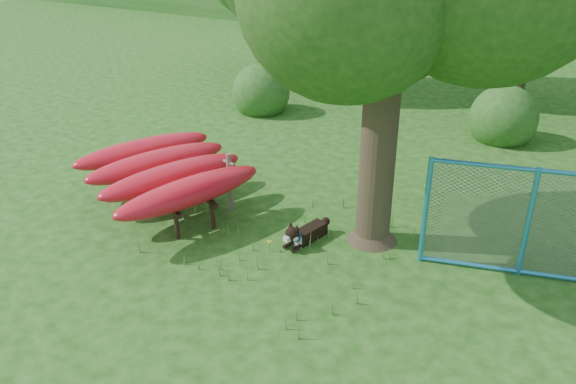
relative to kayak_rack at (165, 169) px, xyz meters
The scene contains 8 objects.
ground 2.97m from the kayak_rack, 20.88° to the right, with size 80.00×80.00×0.00m, color #17470E.
wooden_post 1.33m from the kayak_rack, 28.01° to the left, with size 0.33×0.14×1.22m.
kayak_rack is the anchor object (origin of this frame).
husky_dog 3.22m from the kayak_rack, ahead, with size 0.41×1.15×0.52m.
fence_section 6.83m from the kayak_rack, 11.77° to the left, with size 3.17×1.10×3.22m.
wildflower_clump 2.88m from the kayak_rack, ahead, with size 0.10×0.09×0.22m.
shrub_left 6.94m from the kayak_rack, 109.81° to the left, with size 1.80×1.80×1.80m, color #22541B.
shrub_mid 9.28m from the kayak_rack, 59.70° to the left, with size 1.80×1.80×1.80m, color #22541B.
Camera 1 is at (5.19, -6.32, 5.26)m, focal length 35.00 mm.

